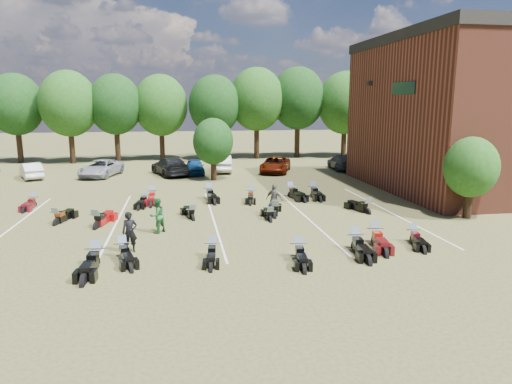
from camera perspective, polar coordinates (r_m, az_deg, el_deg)
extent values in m
plane|color=brown|center=(22.01, 3.09, -5.01)|extent=(160.00, 160.00, 0.00)
imported|color=silver|center=(41.50, -26.29, 2.40)|extent=(2.87, 4.16, 1.30)
imported|color=#919399|center=(40.41, -18.82, 2.83)|extent=(3.56, 5.46, 1.40)
imported|color=black|center=(39.73, -10.70, 3.19)|extent=(3.72, 5.68, 1.53)
imported|color=navy|center=(39.96, -7.64, 3.16)|extent=(1.61, 3.83, 1.29)
imported|color=#BAB9B5|center=(41.12, -4.22, 3.59)|extent=(1.97, 4.65, 1.49)
imported|color=#551304|center=(40.56, 2.43, 3.44)|extent=(3.84, 5.49, 1.39)
imported|color=#323136|center=(42.98, 10.76, 3.70)|extent=(2.41, 5.02, 1.41)
imported|color=black|center=(19.58, -15.51, -4.86)|extent=(0.67, 0.49, 1.71)
imported|color=#24602C|center=(22.14, -12.27, -2.88)|extent=(1.04, 1.03, 1.70)
imported|color=#504E45|center=(25.19, 2.31, -0.92)|extent=(1.04, 0.96, 1.71)
cube|color=black|center=(35.54, 14.02, 13.04)|extent=(0.30, 0.40, 0.30)
cube|color=black|center=(31.06, 17.94, 12.24)|extent=(0.06, 3.00, 0.80)
cylinder|color=black|center=(52.38, -27.87, 5.38)|extent=(0.58, 0.58, 4.08)
ellipsoid|color=#1E4C19|center=(52.23, -28.30, 10.06)|extent=(6.00, 6.00, 6.90)
cylinder|color=black|center=(51.05, -22.51, 5.71)|extent=(0.58, 0.58, 4.08)
ellipsoid|color=#1E4C19|center=(50.89, -22.88, 10.52)|extent=(6.00, 6.00, 6.90)
cylinder|color=black|center=(50.18, -16.92, 5.99)|extent=(0.57, 0.58, 4.08)
ellipsoid|color=#1E4C19|center=(50.02, -17.20, 10.89)|extent=(6.00, 6.00, 6.90)
cylinder|color=black|center=(49.80, -11.17, 6.22)|extent=(0.57, 0.58, 4.08)
ellipsoid|color=#1E4C19|center=(49.63, -11.36, 11.16)|extent=(6.00, 6.00, 6.90)
cylinder|color=black|center=(49.92, -5.39, 6.39)|extent=(0.58, 0.58, 4.08)
ellipsoid|color=#1E4C19|center=(49.76, -5.48, 11.33)|extent=(6.00, 6.00, 6.90)
cylinder|color=black|center=(50.54, 0.30, 6.50)|extent=(0.57, 0.58, 4.08)
ellipsoid|color=#1E4C19|center=(50.38, 0.31, 11.37)|extent=(6.00, 6.00, 6.90)
cylinder|color=black|center=(51.64, 5.81, 6.54)|extent=(0.57, 0.58, 4.08)
ellipsoid|color=#1E4C19|center=(51.48, 5.91, 11.31)|extent=(6.00, 6.00, 6.90)
cylinder|color=black|center=(53.18, 11.05, 6.53)|extent=(0.57, 0.58, 4.08)
ellipsoid|color=#1E4C19|center=(53.03, 11.22, 11.15)|extent=(6.00, 6.00, 6.90)
cylinder|color=black|center=(55.14, 15.95, 6.46)|extent=(0.58, 0.58, 4.08)
ellipsoid|color=#1E4C19|center=(54.99, 16.19, 10.92)|extent=(6.00, 6.00, 6.90)
cylinder|color=black|center=(57.47, 20.48, 6.36)|extent=(0.58, 0.58, 4.08)
ellipsoid|color=#1E4C19|center=(57.32, 20.78, 10.63)|extent=(6.00, 6.00, 6.90)
cylinder|color=black|center=(26.95, 24.96, -1.17)|extent=(0.24, 0.24, 1.71)
sphere|color=#1E4C19|center=(26.64, 25.29, 2.83)|extent=(2.80, 2.80, 2.80)
cylinder|color=black|center=(36.58, -5.32, 2.96)|extent=(0.24, 0.24, 1.90)
sphere|color=#1E4C19|center=(36.34, -5.38, 6.32)|extent=(3.20, 3.20, 3.20)
cube|color=silver|center=(25.76, -28.17, -3.93)|extent=(0.10, 14.00, 0.01)
cube|color=silver|center=(24.61, -17.06, -3.73)|extent=(0.10, 14.00, 0.01)
cube|color=silver|center=(24.45, -5.35, -3.38)|extent=(0.10, 14.00, 0.01)
cube|color=silver|center=(25.30, 6.03, -2.90)|extent=(0.10, 14.00, 0.01)
cube|color=silver|center=(27.05, 16.29, -2.37)|extent=(0.10, 14.00, 0.01)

